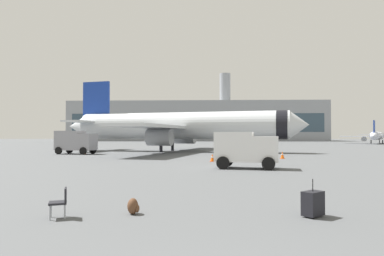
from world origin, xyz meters
The scene contains 11 objects.
airplane_at_gate centered at (-4.23, 45.90, 3.66)m, with size 35.43×32.23×10.50m.
airplane_taxiing centered at (46.15, 93.16, 2.12)m, with size 17.37×18.79×6.08m.
service_truck centered at (-16.62, 39.33, 1.61)m, with size 5.14×3.32×2.90m.
cargo_van centered at (2.46, 21.45, 1.45)m, with size 4.70×3.04×2.60m.
safety_cone_near centered at (7.33, 31.93, 0.37)m, with size 0.44×0.44×0.75m.
safety_cone_mid centered at (-15.28, 38.61, 0.37)m, with size 0.44×0.44×0.75m.
safety_cone_far centered at (0.21, 27.81, 0.34)m, with size 0.44×0.44×0.69m.
rolling_suitcase centered at (2.76, 6.83, 0.39)m, with size 0.74×0.72×1.10m.
traveller_backpack centered at (-2.55, 6.95, 0.23)m, with size 0.36×0.40×0.48m.
gate_chair centered at (-4.54, 6.38, 0.50)m, with size 0.62×0.62×0.86m.
terminal_building centered at (-3.90, 138.99, 7.81)m, with size 99.83×23.50×27.45m.
Camera 1 is at (-0.36, -3.51, 2.39)m, focal length 32.64 mm.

